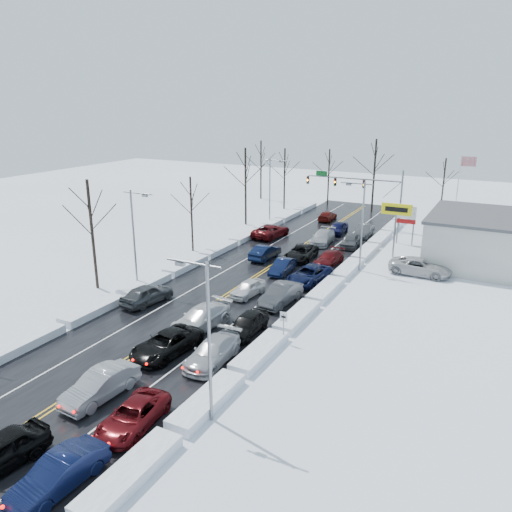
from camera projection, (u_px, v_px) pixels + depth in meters
The scene contains 45 objects.
ground at pixel (238, 288), 45.98m from camera, with size 160.00×160.00×0.00m, color white.
road_surface at pixel (249, 281), 47.67m from camera, with size 14.00×84.00×0.01m, color black.
snow_bank_left at pixel (183, 269), 51.02m from camera, with size 1.59×72.00×0.63m, color white.
snow_bank_right at pixel (324, 295), 44.33m from camera, with size 1.59×72.00×0.63m, color white.
traffic_signal_mast at pixel (363, 187), 66.53m from camera, with size 13.28×0.39×8.00m.
tires_plus_sign at pixel (396, 213), 53.41m from camera, with size 3.20×0.34×6.00m.
used_vehicles_sign at pixel (406, 217), 59.00m from camera, with size 2.20×0.22×4.65m.
speed_limit_sign at pixel (284, 322), 35.11m from camera, with size 0.55×0.09×2.35m.
flagpole at pixel (459, 188), 62.94m from camera, with size 1.87×1.20×10.00m.
streetlight_se at pixel (206, 330), 25.50m from camera, with size 3.20×0.25×9.00m.
streetlight_ne at pixel (361, 219), 49.21m from camera, with size 3.20×0.25×9.00m.
streetlight_sw at pixel (135, 231), 44.67m from camera, with size 3.20×0.25×9.00m.
streetlight_nw at pixel (271, 186), 68.38m from camera, with size 3.20×0.25×9.00m.
tree_left_b at pixel (90, 214), 43.88m from camera, with size 4.00×4.00×10.00m.
tree_left_c at pixel (191, 200), 55.61m from camera, with size 3.40×3.40×8.50m.
tree_left_d at pixel (245, 172), 67.36m from camera, with size 4.20×4.20×10.50m.
tree_left_e at pixel (285, 167), 77.55m from camera, with size 3.80×3.80×9.50m.
tree_far_a at pixel (261, 158), 85.70m from camera, with size 4.00×4.00×10.00m.
tree_far_b at pixel (329, 166), 81.47m from camera, with size 3.60×3.60×9.00m.
tree_far_c at pixel (375, 161), 75.83m from camera, with size 4.40×4.40×11.00m.
tree_far_d at pixel (444, 176), 73.22m from camera, with size 3.40×3.40×8.50m.
queued_car_1 at pixel (102, 397), 29.00m from camera, with size 1.73×4.98×1.64m, color gray.
queued_car_2 at pixel (167, 354), 34.01m from camera, with size 2.56×5.54×1.54m, color black.
queued_car_3 at pixel (201, 328), 37.88m from camera, with size 2.29×5.63×1.63m, color silver.
queued_car_4 at pixel (248, 296), 44.14m from camera, with size 1.64×4.07×1.39m, color silver.
queued_car_5 at pixel (282, 273), 49.85m from camera, with size 1.49×4.28×1.41m, color black.
queued_car_6 at pixel (301, 259), 54.18m from camera, with size 2.55×5.53×1.54m, color black.
queued_car_7 at pixel (322, 244), 60.19m from camera, with size 2.21×5.45×1.58m, color #9FA2A6.
queued_car_8 at pixel (338, 234), 64.62m from camera, with size 1.78×4.43×1.51m, color black.
queued_car_9 at pixel (61, 488), 22.22m from camera, with size 1.63×4.69×1.54m, color black.
queued_car_10 at pixel (134, 426), 26.43m from camera, with size 2.21×4.79×1.33m, color #540B0F.
queued_car_11 at pixel (213, 362), 32.95m from camera, with size 2.14×5.25×1.52m, color #A5A8AD.
queued_car_12 at pixel (247, 334), 36.95m from camera, with size 1.86×4.62×1.57m, color black.
queued_car_13 at pixel (281, 304), 42.40m from camera, with size 1.78×5.10×1.68m, color #383A3D.
queued_car_14 at pixel (309, 283), 47.29m from camera, with size 2.61×5.66×1.57m, color black.
queued_car_15 at pixel (329, 265), 52.45m from camera, with size 1.95×4.79×1.39m, color #44090B.
queued_car_16 at pixel (350, 247), 58.90m from camera, with size 1.86×4.61×1.57m, color #434548.
queued_car_17 at pixel (364, 236), 63.37m from camera, with size 1.60×4.59×1.51m, color #3D4042.
oncoming_car_0 at pixel (265, 259), 54.37m from camera, with size 1.65×4.73×1.56m, color black.
oncoming_car_1 at pixel (271, 237), 63.02m from camera, with size 2.73×5.93×1.65m, color #500A0D.
oncoming_car_2 at pixel (327, 220), 71.83m from camera, with size 1.88×4.62×1.34m, color #4E0D0A.
oncoming_car_3 at pixel (148, 303), 42.49m from camera, with size 1.98×4.92×1.68m, color #3B3D3F.
parked_car_0 at pixel (420, 275), 49.43m from camera, with size 2.77×6.00×1.67m, color #B9B9BB.
parked_car_1 at pixel (452, 268), 51.35m from camera, with size 2.24×5.50×1.60m, color silver.
parked_car_2 at pixel (443, 251), 57.25m from camera, with size 1.87×4.64×1.58m, color black.
Camera 1 is at (21.30, -37.40, 16.52)m, focal length 35.00 mm.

